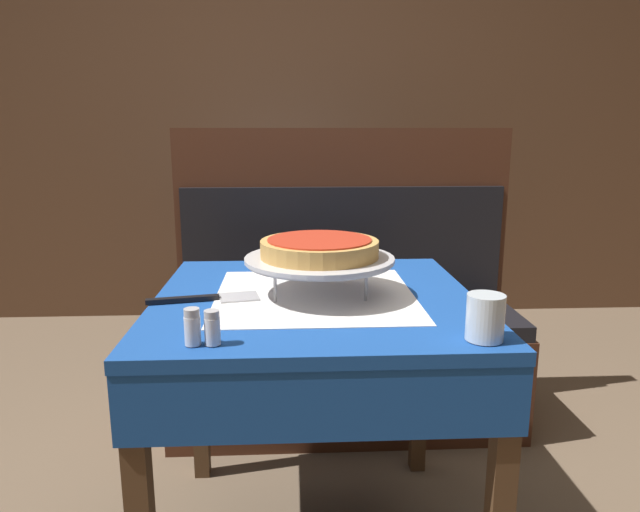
{
  "coord_description": "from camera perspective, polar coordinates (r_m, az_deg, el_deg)",
  "views": [
    {
      "loc": [
        -0.06,
        -1.43,
        1.18
      ],
      "look_at": [
        0.01,
        -0.03,
        0.87
      ],
      "focal_mm": 32.0,
      "sensor_mm": 36.0,
      "label": 1
    }
  ],
  "objects": [
    {
      "name": "back_wall_panel",
      "position": [
        3.61,
        -2.06,
        12.82
      ],
      "size": [
        6.0,
        0.04,
        2.4
      ],
      "primitive_type": "cube",
      "color": "brown",
      "rests_on": "ground_plane"
    },
    {
      "name": "pizza_pan_stand",
      "position": [
        1.47,
        -0.06,
        -0.43
      ],
      "size": [
        0.39,
        0.39,
        0.1
      ],
      "color": "#ADADB2",
      "rests_on": "dining_table_front"
    },
    {
      "name": "deep_dish_pizza",
      "position": [
        1.46,
        -0.06,
        0.86
      ],
      "size": [
        0.3,
        0.3,
        0.05
      ],
      "color": "tan",
      "rests_on": "pizza_pan_stand"
    },
    {
      "name": "booth_bench",
      "position": [
        2.35,
        2.52,
        -8.24
      ],
      "size": [
        1.37,
        0.47,
        1.19
      ],
      "color": "#4C2819",
      "rests_on": "ground_plane"
    },
    {
      "name": "pizza_server",
      "position": [
        1.47,
        -11.19,
        -4.17
      ],
      "size": [
        0.28,
        0.1,
        0.01
      ],
      "color": "#BCBCC1",
      "rests_on": "dining_table_front"
    },
    {
      "name": "condiment_caddy",
      "position": [
        3.13,
        -4.97,
        5.45
      ],
      "size": [
        0.15,
        0.15,
        0.17
      ],
      "color": "black",
      "rests_on": "dining_table_rear"
    },
    {
      "name": "dining_table_front",
      "position": [
        1.52,
        -0.49,
        -7.82
      ],
      "size": [
        0.83,
        0.83,
        0.76
      ],
      "color": "#194799",
      "rests_on": "ground_plane"
    },
    {
      "name": "salt_shaker",
      "position": [
        1.17,
        -12.65,
        -6.94
      ],
      "size": [
        0.03,
        0.03,
        0.08
      ],
      "color": "silver",
      "rests_on": "dining_table_front"
    },
    {
      "name": "pepper_shaker",
      "position": [
        1.16,
        -10.72,
        -7.06
      ],
      "size": [
        0.03,
        0.03,
        0.07
      ],
      "color": "silver",
      "rests_on": "dining_table_front"
    },
    {
      "name": "dining_table_rear",
      "position": [
        3.17,
        -3.46,
        2.79
      ],
      "size": [
        0.75,
        0.75,
        0.76
      ],
      "color": "#194799",
      "rests_on": "ground_plane"
    },
    {
      "name": "water_glass_near",
      "position": [
        1.21,
        16.19,
        -5.9
      ],
      "size": [
        0.08,
        0.08,
        0.09
      ],
      "color": "silver",
      "rests_on": "dining_table_front"
    }
  ]
}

